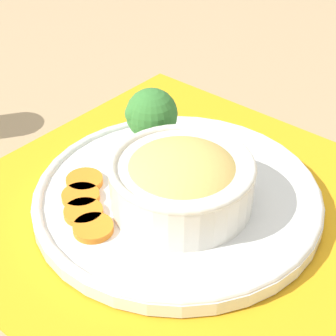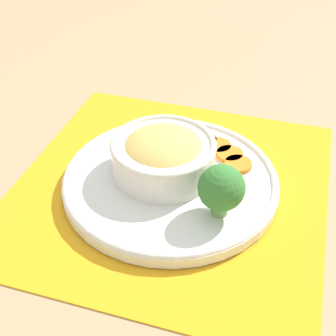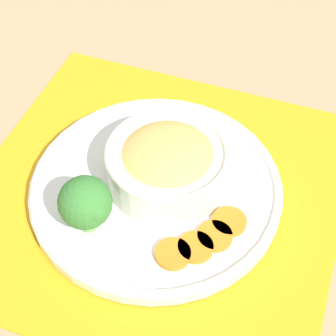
% 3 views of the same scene
% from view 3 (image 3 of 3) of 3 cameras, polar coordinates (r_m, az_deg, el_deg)
% --- Properties ---
extents(ground_plane, '(4.00, 4.00, 0.00)m').
position_cam_3_polar(ground_plane, '(0.74, -1.22, -2.70)').
color(ground_plane, tan).
extents(placemat, '(0.50, 0.50, 0.00)m').
position_cam_3_polar(placemat, '(0.74, -1.22, -2.61)').
color(placemat, orange).
rests_on(placemat, ground_plane).
extents(plate, '(0.33, 0.33, 0.02)m').
position_cam_3_polar(plate, '(0.73, -1.24, -1.96)').
color(plate, white).
rests_on(plate, placemat).
extents(bowl, '(0.16, 0.16, 0.07)m').
position_cam_3_polar(bowl, '(0.70, -0.04, 0.58)').
color(bowl, silver).
rests_on(bowl, plate).
extents(broccoli_floret, '(0.06, 0.06, 0.08)m').
position_cam_3_polar(broccoli_floret, '(0.65, -8.38, -3.54)').
color(broccoli_floret, '#759E51').
rests_on(broccoli_floret, plate).
extents(carrot_slice_near, '(0.04, 0.04, 0.01)m').
position_cam_3_polar(carrot_slice_near, '(0.66, 0.50, -8.72)').
color(carrot_slice_near, orange).
rests_on(carrot_slice_near, plate).
extents(carrot_slice_middle, '(0.04, 0.04, 0.01)m').
position_cam_3_polar(carrot_slice_middle, '(0.66, 2.82, -8.05)').
color(carrot_slice_middle, orange).
rests_on(carrot_slice_middle, plate).
extents(carrot_slice_far, '(0.04, 0.04, 0.01)m').
position_cam_3_polar(carrot_slice_far, '(0.67, 4.77, -6.92)').
color(carrot_slice_far, orange).
rests_on(carrot_slice_far, plate).
extents(carrot_slice_extra, '(0.04, 0.04, 0.01)m').
position_cam_3_polar(carrot_slice_extra, '(0.69, 6.23, -5.44)').
color(carrot_slice_extra, orange).
rests_on(carrot_slice_extra, plate).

